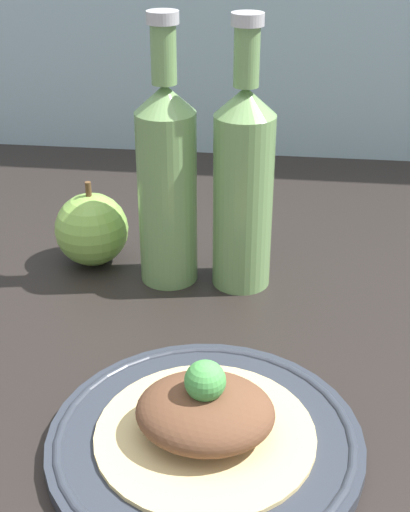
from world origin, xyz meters
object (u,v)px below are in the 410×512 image
at_px(plated_food, 205,415).
at_px(apple, 92,229).
at_px(cider_bottle_right, 243,184).
at_px(plate, 205,440).
at_px(cider_bottle_left, 167,180).

height_order(plated_food, apple, apple).
bearing_deg(cider_bottle_right, apple, 171.88).
bearing_deg(plate, cider_bottle_right, 88.34).
xyz_separation_m(cider_bottle_right, apple, (-0.18, 0.03, -0.08)).
bearing_deg(cider_bottle_left, apple, 165.14).
distance_m(plated_food, cider_bottle_left, 0.29).
bearing_deg(plate, plated_food, 90.00).
xyz_separation_m(cider_bottle_left, apple, (-0.09, 0.03, -0.08)).
xyz_separation_m(cider_bottle_left, cider_bottle_right, (0.08, 0.00, 0.00)).
distance_m(cider_bottle_right, apple, 0.19).
relative_size(cider_bottle_left, apple, 2.87).
bearing_deg(plated_food, cider_bottle_left, 105.32).
relative_size(plated_food, cider_bottle_left, 0.60).
height_order(cider_bottle_left, apple, cider_bottle_left).
height_order(plate, cider_bottle_left, cider_bottle_left).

